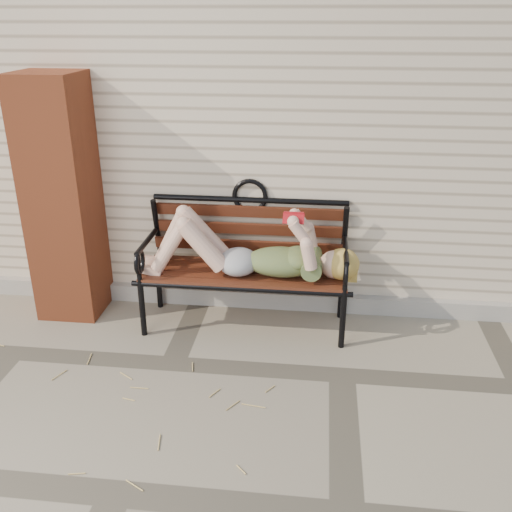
# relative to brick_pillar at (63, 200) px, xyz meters

# --- Properties ---
(ground) EXTENTS (80.00, 80.00, 0.00)m
(ground) POSITION_rel_brick_pillar_xyz_m (2.30, -0.75, -1.00)
(ground) COLOR gray
(ground) RESTS_ON ground
(house_wall) EXTENTS (8.00, 4.00, 3.00)m
(house_wall) POSITION_rel_brick_pillar_xyz_m (2.30, 2.25, 0.50)
(house_wall) COLOR beige
(house_wall) RESTS_ON ground
(foundation_strip) EXTENTS (8.00, 0.10, 0.15)m
(foundation_strip) POSITION_rel_brick_pillar_xyz_m (2.30, 0.22, -0.93)
(foundation_strip) COLOR #AFA89E
(foundation_strip) RESTS_ON ground
(brick_pillar) EXTENTS (0.50, 0.50, 2.00)m
(brick_pillar) POSITION_rel_brick_pillar_xyz_m (0.00, 0.00, 0.00)
(brick_pillar) COLOR #A64725
(brick_pillar) RESTS_ON ground
(garden_bench) EXTENTS (1.79, 0.71, 1.16)m
(garden_bench) POSITION_rel_brick_pillar_xyz_m (1.51, -0.02, -0.35)
(garden_bench) COLOR black
(garden_bench) RESTS_ON ground
(reading_woman) EXTENTS (1.69, 0.38, 0.53)m
(reading_woman) POSITION_rel_brick_pillar_xyz_m (1.52, -0.16, -0.31)
(reading_woman) COLOR #093242
(reading_woman) RESTS_ON ground
(straw_scatter) EXTENTS (3.04, 1.54, 0.01)m
(straw_scatter) POSITION_rel_brick_pillar_xyz_m (0.28, -1.42, -0.99)
(straw_scatter) COLOR tan
(straw_scatter) RESTS_ON ground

